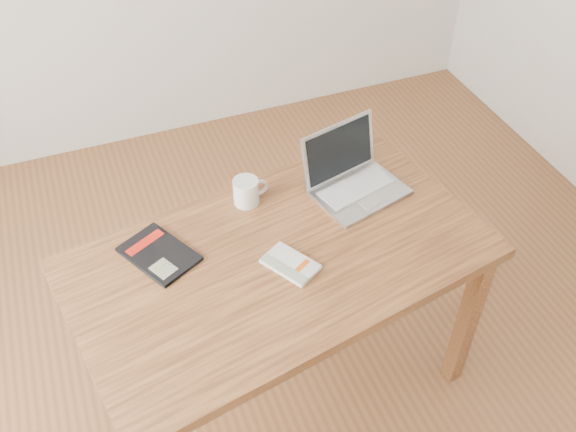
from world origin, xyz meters
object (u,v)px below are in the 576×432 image
object	(u,v)px
black_guidebook	(159,254)
coffee_mug	(247,191)
desk	(280,274)
white_guidebook	(290,264)
laptop	(353,177)

from	to	relation	value
black_guidebook	coffee_mug	distance (m)	0.37
desk	white_guidebook	distance (m)	0.11
black_guidebook	laptop	bearing A→B (deg)	-21.37
laptop	coffee_mug	size ratio (longest dim) A/B	2.85
white_guidebook	laptop	bearing A→B (deg)	8.23
white_guidebook	black_guidebook	world-z (taller)	white_guidebook
desk	black_guidebook	world-z (taller)	black_guidebook
laptop	coffee_mug	distance (m)	0.37
desk	coffee_mug	size ratio (longest dim) A/B	11.27
white_guidebook	coffee_mug	world-z (taller)	coffee_mug
desk	coffee_mug	world-z (taller)	coffee_mug
desk	laptop	bearing A→B (deg)	20.83
black_guidebook	laptop	world-z (taller)	laptop
laptop	coffee_mug	xyz separation A→B (m)	(-0.37, 0.06, 0.00)
desk	coffee_mug	bearing A→B (deg)	82.68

